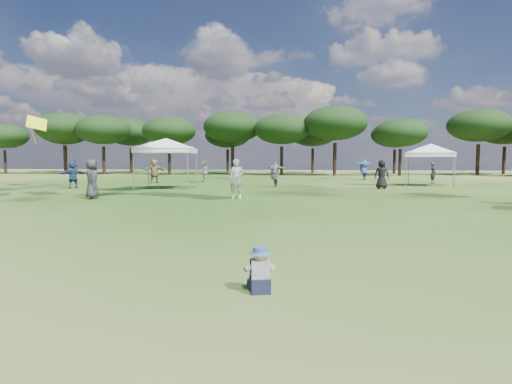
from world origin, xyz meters
TOP-DOWN VIEW (x-y plane):
  - ground at (0.00, 0.00)m, footprint 140.00×140.00m
  - tree_line at (2.39, 47.41)m, footprint 108.78×17.63m
  - tent_left at (-7.45, 20.76)m, footprint 6.38×6.38m
  - tent_right at (8.57, 25.92)m, footprint 5.85×5.85m
  - toddler at (0.43, 2.06)m, footprint 0.43×0.47m
  - festival_crowd at (0.04, 24.09)m, footprint 29.65×21.37m

SIDE VIEW (x-z plane):
  - ground at x=0.00m, z-range 0.00..0.00m
  - toddler at x=0.43m, z-range -0.03..0.55m
  - festival_crowd at x=0.04m, z-range -0.07..1.79m
  - tent_right at x=8.57m, z-range 1.09..4.13m
  - tent_left at x=-7.45m, z-range 1.20..4.45m
  - tree_line at x=2.39m, z-range 1.54..9.31m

